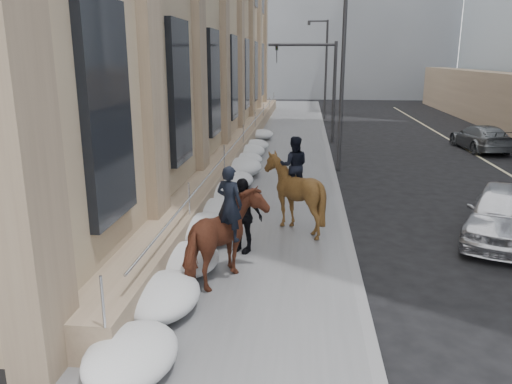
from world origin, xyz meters
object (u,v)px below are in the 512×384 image
mounted_horse_left (225,237)px  car_silver (505,213)px  pedestrian (242,215)px  car_grey (481,138)px  mounted_horse_right (293,190)px

mounted_horse_left → car_silver: mounted_horse_left is taller
pedestrian → car_silver: bearing=39.1°
car_grey → mounted_horse_left: bearing=52.7°
car_silver → car_grey: (4.13, 14.86, -0.09)m
car_silver → car_grey: car_silver is taller
mounted_horse_right → car_silver: (6.02, -0.05, -0.51)m
mounted_horse_left → mounted_horse_right: bearing=-88.2°
mounted_horse_left → mounted_horse_right: size_ratio=0.97×
pedestrian → car_silver: size_ratio=0.42×
mounted_horse_right → car_silver: bearing=177.4°
mounted_horse_right → pedestrian: bearing=53.9°
mounted_horse_right → pedestrian: mounted_horse_right is taller
mounted_horse_left → pedestrian: mounted_horse_left is taller
pedestrian → car_grey: bearing=80.5°
car_silver → mounted_horse_left: bearing=-129.0°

